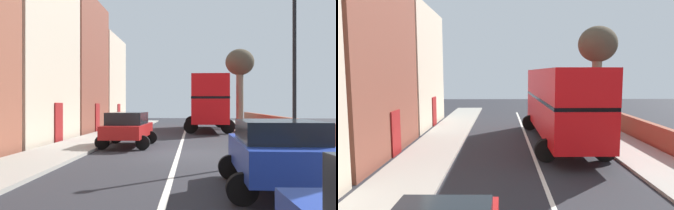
{
  "view_description": "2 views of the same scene",
  "coord_description": "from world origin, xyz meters",
  "views": [
    {
      "loc": [
        0.6,
        -15.27,
        1.97
      ],
      "look_at": [
        -0.95,
        7.72,
        1.98
      ],
      "focal_mm": 40.07,
      "sensor_mm": 36.0,
      "label": 1
    },
    {
      "loc": [
        -1.5,
        -1.74,
        3.85
      ],
      "look_at": [
        -1.28,
        12.29,
        2.33
      ],
      "focal_mm": 31.62,
      "sensor_mm": 36.0,
      "label": 2
    }
  ],
  "objects": [
    {
      "name": "double_decker_bus",
      "position": [
        1.7,
        14.42,
        2.35
      ],
      "size": [
        3.59,
        10.64,
        4.06
      ],
      "color": "red",
      "rests_on": "ground"
    },
    {
      "name": "road_centre_line",
      "position": [
        0.0,
        0.0,
        0.0
      ],
      "size": [
        0.16,
        54.0,
        0.01
      ],
      "primitive_type": "cube",
      "color": "silver",
      "rests_on": "ground"
    },
    {
      "name": "parked_car_red_left_1",
      "position": [
        -2.5,
        2.41,
        0.93
      ],
      "size": [
        2.52,
        4.45,
        1.63
      ],
      "color": "#AD1919",
      "rests_on": "ground"
    },
    {
      "name": "sidewalk_left",
      "position": [
        -4.9,
        0.0,
        0.06
      ],
      "size": [
        2.6,
        60.0,
        0.12
      ],
      "primitive_type": "cube",
      "color": "#9E998E",
      "rests_on": "ground"
    },
    {
      "name": "lamppost_right",
      "position": [
        4.3,
        -1.31,
        3.81
      ],
      "size": [
        0.32,
        0.32,
        6.31
      ],
      "color": "black",
      "rests_on": "sidewalk_right"
    },
    {
      "name": "parked_car_blue_right_3",
      "position": [
        2.5,
        -6.58,
        0.94
      ],
      "size": [
        2.52,
        4.24,
        1.63
      ],
      "color": "#1E389E",
      "rests_on": "ground"
    },
    {
      "name": "street_tree_right_1",
      "position": [
        4.59,
        17.14,
        5.3
      ],
      "size": [
        2.44,
        2.44,
        6.68
      ],
      "color": "#7A6B56",
      "rests_on": "sidewalk_right"
    },
    {
      "name": "sidewalk_right",
      "position": [
        4.9,
        0.0,
        0.06
      ],
      "size": [
        2.6,
        60.0,
        0.12
      ],
      "primitive_type": "cube",
      "color": "#9E998E",
      "rests_on": "ground"
    },
    {
      "name": "ground_plane",
      "position": [
        0.0,
        0.0,
        0.0
      ],
      "size": [
        84.0,
        84.0,
        0.0
      ],
      "primitive_type": "plane",
      "color": "#28282D"
    }
  ]
}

